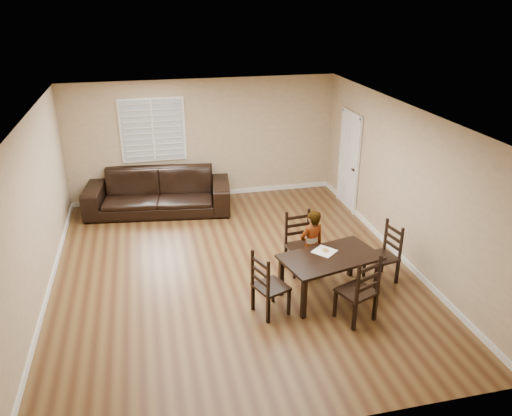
# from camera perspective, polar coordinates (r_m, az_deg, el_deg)

# --- Properties ---
(ground) EXTENTS (7.00, 7.00, 0.00)m
(ground) POSITION_cam_1_polar(r_m,az_deg,el_deg) (8.65, -2.62, -7.09)
(ground) COLOR brown
(ground) RESTS_ON ground
(room) EXTENTS (6.04, 7.04, 2.72)m
(room) POSITION_cam_1_polar(r_m,az_deg,el_deg) (8.06, -2.83, 4.70)
(room) COLOR tan
(room) RESTS_ON ground
(dining_table) EXTENTS (1.64, 1.16, 0.70)m
(dining_table) POSITION_cam_1_polar(r_m,az_deg,el_deg) (7.76, 8.47, -6.04)
(dining_table) COLOR black
(dining_table) RESTS_ON ground
(chair_near) EXTENTS (0.52, 0.49, 1.05)m
(chair_near) POSITION_cam_1_polar(r_m,az_deg,el_deg) (8.54, 4.88, -3.97)
(chair_near) COLOR black
(chair_near) RESTS_ON ground
(chair_far) EXTENTS (0.61, 0.60, 1.07)m
(chair_far) POSITION_cam_1_polar(r_m,az_deg,el_deg) (7.29, 12.13, -9.59)
(chair_far) COLOR black
(chair_far) RESTS_ON ground
(chair_left) EXTENTS (0.56, 0.58, 1.02)m
(chair_left) POSITION_cam_1_polar(r_m,az_deg,el_deg) (7.31, 0.93, -9.11)
(chair_left) COLOR black
(chair_left) RESTS_ON ground
(chair_right) EXTENTS (0.50, 0.52, 1.00)m
(chair_right) POSITION_cam_1_polar(r_m,az_deg,el_deg) (8.47, 14.86, -5.12)
(chair_right) COLOR black
(chair_right) RESTS_ON ground
(child) EXTENTS (0.52, 0.41, 1.24)m
(child) POSITION_cam_1_polar(r_m,az_deg,el_deg) (8.15, 6.35, -4.31)
(child) COLOR gray
(child) RESTS_ON ground
(napkin) EXTENTS (0.44, 0.44, 0.00)m
(napkin) POSITION_cam_1_polar(r_m,az_deg,el_deg) (7.84, 7.82, -4.92)
(napkin) COLOR #EFE7CE
(napkin) RESTS_ON dining_table
(donut) EXTENTS (0.10, 0.10, 0.04)m
(donut) POSITION_cam_1_polar(r_m,az_deg,el_deg) (7.84, 7.94, -4.75)
(donut) COLOR gold
(donut) RESTS_ON napkin
(sofa) EXTENTS (3.17, 1.58, 0.89)m
(sofa) POSITION_cam_1_polar(r_m,az_deg,el_deg) (10.92, -11.10, 1.82)
(sofa) COLOR black
(sofa) RESTS_ON ground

